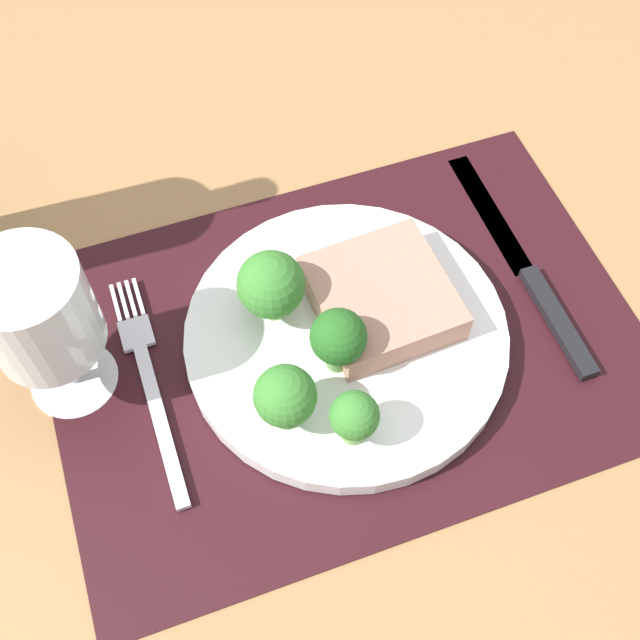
% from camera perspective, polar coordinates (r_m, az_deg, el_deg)
% --- Properties ---
extents(ground_plane, '(1.40, 1.10, 0.03)m').
position_cam_1_polar(ground_plane, '(0.61, 1.80, -2.39)').
color(ground_plane, '#996D42').
extents(placemat, '(0.44, 0.31, 0.00)m').
position_cam_1_polar(placemat, '(0.60, 1.84, -1.63)').
color(placemat, black).
rests_on(placemat, ground_plane).
extents(plate, '(0.24, 0.24, 0.02)m').
position_cam_1_polar(plate, '(0.59, 1.87, -1.17)').
color(plate, white).
rests_on(plate, placemat).
extents(steak, '(0.10, 0.10, 0.03)m').
position_cam_1_polar(steak, '(0.59, 4.42, 1.62)').
color(steak, tan).
rests_on(steak, plate).
extents(broccoli_back_left, '(0.05, 0.05, 0.06)m').
position_cam_1_polar(broccoli_back_left, '(0.56, -3.53, 2.51)').
color(broccoli_back_left, '#6B994C').
rests_on(broccoli_back_left, plate).
extents(broccoli_front_edge, '(0.04, 0.04, 0.06)m').
position_cam_1_polar(broccoli_front_edge, '(0.54, 1.32, -1.32)').
color(broccoli_front_edge, '#5B8942').
rests_on(broccoli_front_edge, plate).
extents(broccoli_center, '(0.03, 0.03, 0.05)m').
position_cam_1_polar(broccoli_center, '(0.52, 2.48, -6.95)').
color(broccoli_center, '#6B994C').
rests_on(broccoli_center, plate).
extents(broccoli_near_fork, '(0.04, 0.04, 0.06)m').
position_cam_1_polar(broccoli_near_fork, '(0.52, -2.51, -5.54)').
color(broccoli_near_fork, '#5B8942').
rests_on(broccoli_near_fork, plate).
extents(fork, '(0.02, 0.19, 0.01)m').
position_cam_1_polar(fork, '(0.59, -12.08, -4.40)').
color(fork, silver).
rests_on(fork, placemat).
extents(knife, '(0.02, 0.23, 0.01)m').
position_cam_1_polar(knife, '(0.65, 14.80, 3.05)').
color(knife, black).
rests_on(knife, placemat).
extents(wine_glass, '(0.07, 0.07, 0.13)m').
position_cam_1_polar(wine_glass, '(0.54, -19.48, 0.21)').
color(wine_glass, silver).
rests_on(wine_glass, ground_plane).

